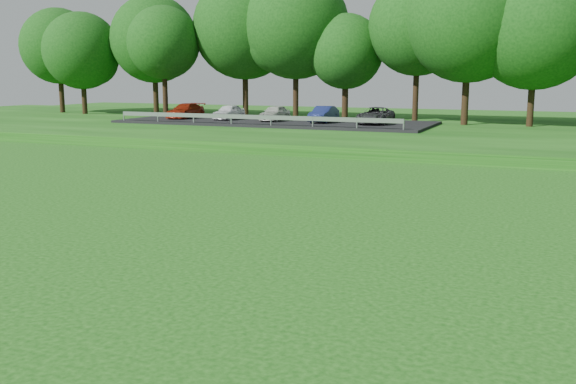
% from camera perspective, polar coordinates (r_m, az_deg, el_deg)
% --- Properties ---
extents(parking_lot, '(24.00, 9.00, 1.38)m').
position_cam_1_polar(parking_lot, '(49.55, -1.08, 6.62)').
color(parking_lot, black).
rests_on(parking_lot, berm).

